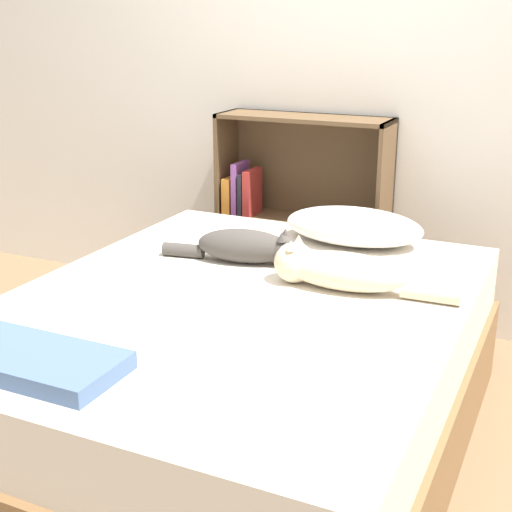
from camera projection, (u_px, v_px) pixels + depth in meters
ground_plane at (240, 444)px, 2.60m from camera, size 8.00×8.00×0.00m
wall_back at (366, 68)px, 3.38m from camera, size 8.00×0.06×2.50m
bed at (239, 374)px, 2.51m from camera, size 1.52×1.89×0.58m
pillow at (354, 226)px, 2.96m from camera, size 0.58×0.34×0.14m
cat_light at (338, 270)px, 2.46m from camera, size 0.65×0.19×0.17m
cat_dark at (247, 247)px, 2.73m from camera, size 0.54×0.21×0.14m
bookshelf at (299, 215)px, 3.61m from camera, size 0.85×0.26×1.03m
blanket_fold at (36, 361)px, 1.90m from camera, size 0.48×0.25×0.05m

